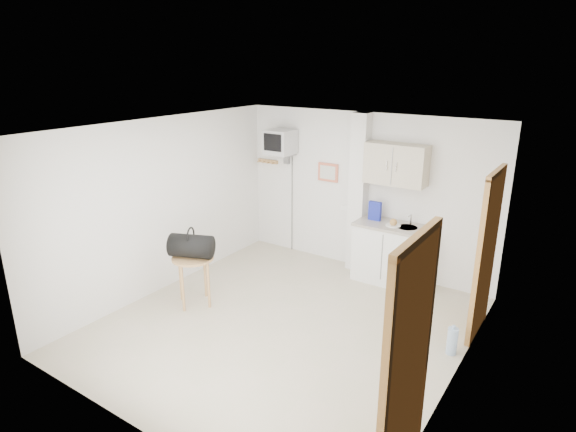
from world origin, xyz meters
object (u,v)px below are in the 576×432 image
Objects in this scene: crt_television at (280,143)px; round_table at (193,264)px; water_bottle at (452,341)px; duffel_bag at (191,246)px.

crt_television is 2.60m from round_table.
crt_television is 4.11m from water_bottle.
round_table is 1.92× the size of water_bottle.
crt_television is 5.90× the size of water_bottle.
crt_television reaches higher than water_bottle.
duffel_bag is at bearing -166.86° from water_bottle.
round_table reaches higher than water_bottle.
round_table is 0.27m from duffel_bag.
crt_television is at bearing 70.07° from duffel_bag.
duffel_bag reaches higher than round_table.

